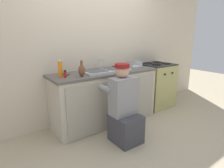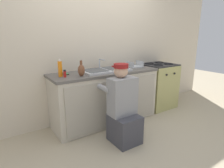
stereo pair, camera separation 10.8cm
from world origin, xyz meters
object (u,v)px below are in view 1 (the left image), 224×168
Objects in this scene: sink_double_basin at (105,70)px; plumber_person at (124,110)px; soap_bottle_orange at (60,69)px; spice_bottle_red at (65,74)px; stove_range at (156,85)px; vase_decorative at (82,70)px; cell_phone at (65,74)px; dish_rack_tray at (134,66)px.

plumber_person reaches higher than sink_double_basin.
plumber_person is 4.42× the size of soap_bottle_orange.
stove_range is at bearing 2.25° from spice_bottle_red.
sink_double_basin is at bearing 0.52° from soap_bottle_orange.
spice_bottle_red is at bearing 134.33° from plumber_person.
spice_bottle_red is at bearing 163.22° from vase_decorative.
cell_phone is at bearing 176.45° from stove_range.
spice_bottle_red is (-0.59, 0.60, 0.48)m from plumber_person.
sink_double_basin is 7.62× the size of spice_bottle_red.
spice_bottle_red is 0.46× the size of vase_decorative.
plumber_person is 1.07m from soap_bottle_orange.
cell_phone is (-0.51, 0.80, 0.44)m from plumber_person.
vase_decorative is (-0.36, 0.53, 0.52)m from plumber_person.
cell_phone is at bearing 67.97° from spice_bottle_red.
spice_bottle_red is at bearing -177.75° from stove_range.
spice_bottle_red is 0.24m from vase_decorative.
soap_bottle_orange is at bearing 132.82° from plumber_person.
plumber_person is at bearing -47.18° from soap_bottle_orange.
plumber_person is at bearing -55.78° from vase_decorative.
plumber_person is 10.52× the size of spice_bottle_red.
dish_rack_tray is at bearing 3.13° from sink_double_basin.
dish_rack_tray reaches higher than cell_phone.
plumber_person is at bearing -57.54° from cell_phone.
dish_rack_tray is (0.80, 0.72, 0.46)m from plumber_person.
stove_range is at bearing -3.68° from dish_rack_tray.
soap_bottle_orange reaches higher than cell_phone.
sink_double_basin is 0.87× the size of stove_range.
cell_phone is 0.20m from soap_bottle_orange.
soap_bottle_orange reaches higher than sink_double_basin.
stove_range is 3.28× the size of dish_rack_tray.
stove_range is at bearing -3.55° from cell_phone.
plumber_person is 3.94× the size of dish_rack_tray.
spice_bottle_red is (-0.08, -0.20, 0.04)m from cell_phone.
dish_rack_tray is 2.67× the size of spice_bottle_red.
spice_bottle_red is at bearing -175.18° from dish_rack_tray.
sink_double_basin is at bearing -10.29° from cell_phone.
vase_decorative is (0.22, -0.07, 0.04)m from spice_bottle_red.
soap_bottle_orange is at bearing -179.48° from sink_double_basin.
soap_bottle_orange is (-0.26, 0.14, 0.02)m from vase_decorative.
sink_double_basin is at bearing 78.92° from plumber_person.
stove_range is 0.83× the size of plumber_person.
cell_phone is at bearing 46.32° from soap_bottle_orange.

